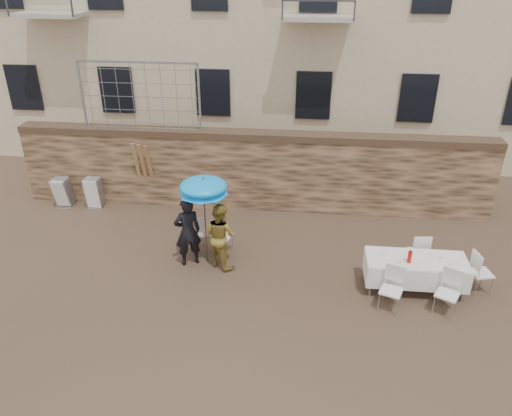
# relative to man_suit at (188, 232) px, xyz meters

# --- Properties ---
(ground) EXTENTS (80.00, 80.00, 0.00)m
(ground) POSITION_rel_man_suit_xyz_m (1.14, -1.92, -0.85)
(ground) COLOR brown
(ground) RESTS_ON ground
(stone_wall) EXTENTS (13.00, 0.50, 2.20)m
(stone_wall) POSITION_rel_man_suit_xyz_m (1.14, 3.08, 0.25)
(stone_wall) COLOR brown
(stone_wall) RESTS_ON ground
(chain_link_fence) EXTENTS (3.20, 0.06, 1.80)m
(chain_link_fence) POSITION_rel_man_suit_xyz_m (-1.86, 3.08, 2.25)
(chain_link_fence) COLOR gray
(chain_link_fence) RESTS_ON stone_wall
(man_suit) EXTENTS (0.73, 0.64, 1.69)m
(man_suit) POSITION_rel_man_suit_xyz_m (0.00, 0.00, 0.00)
(man_suit) COLOR black
(man_suit) RESTS_ON ground
(woman_dress) EXTENTS (0.97, 0.93, 1.58)m
(woman_dress) POSITION_rel_man_suit_xyz_m (0.75, 0.00, -0.05)
(woman_dress) COLOR gold
(woman_dress) RESTS_ON ground
(umbrella) EXTENTS (1.10, 1.10, 2.01)m
(umbrella) POSITION_rel_man_suit_xyz_m (0.40, 0.10, 1.05)
(umbrella) COLOR #3F3F44
(umbrella) RESTS_ON ground
(couple_chair_left) EXTENTS (0.66, 0.66, 0.96)m
(couple_chair_left) POSITION_rel_man_suit_xyz_m (0.00, 0.55, -0.37)
(couple_chair_left) COLOR white
(couple_chair_left) RESTS_ON ground
(couple_chair_right) EXTENTS (0.60, 0.60, 0.96)m
(couple_chair_right) POSITION_rel_man_suit_xyz_m (0.70, 0.55, -0.37)
(couple_chair_right) COLOR white
(couple_chair_right) RESTS_ON ground
(banquet_table) EXTENTS (2.10, 0.85, 0.78)m
(banquet_table) POSITION_rel_man_suit_xyz_m (5.05, -0.48, -0.11)
(banquet_table) COLOR white
(banquet_table) RESTS_ON ground
(soda_bottle) EXTENTS (0.09, 0.09, 0.26)m
(soda_bottle) POSITION_rel_man_suit_xyz_m (4.85, -0.63, 0.06)
(soda_bottle) COLOR red
(soda_bottle) RESTS_ON banquet_table
(table_chair_front_left) EXTENTS (0.62, 0.62, 0.96)m
(table_chair_front_left) POSITION_rel_man_suit_xyz_m (4.45, -1.23, -0.37)
(table_chair_front_left) COLOR white
(table_chair_front_left) RESTS_ON ground
(table_chair_front_right) EXTENTS (0.65, 0.65, 0.96)m
(table_chair_front_right) POSITION_rel_man_suit_xyz_m (5.55, -1.23, -0.37)
(table_chair_front_right) COLOR white
(table_chair_front_right) RESTS_ON ground
(table_chair_back) EXTENTS (0.53, 0.53, 0.96)m
(table_chair_back) POSITION_rel_man_suit_xyz_m (5.25, 0.32, -0.37)
(table_chair_back) COLOR white
(table_chair_back) RESTS_ON ground
(table_chair_side) EXTENTS (0.58, 0.58, 0.96)m
(table_chair_side) POSITION_rel_man_suit_xyz_m (6.45, -0.38, -0.37)
(table_chair_side) COLOR white
(table_chair_side) RESTS_ON ground
(chair_stack_left) EXTENTS (0.46, 0.55, 0.92)m
(chair_stack_left) POSITION_rel_man_suit_xyz_m (-4.23, 2.72, -0.39)
(chair_stack_left) COLOR white
(chair_stack_left) RESTS_ON ground
(chair_stack_right) EXTENTS (0.46, 0.47, 0.92)m
(chair_stack_right) POSITION_rel_man_suit_xyz_m (-3.33, 2.72, -0.39)
(chair_stack_right) COLOR white
(chair_stack_right) RESTS_ON ground
(wood_planks) EXTENTS (0.70, 0.20, 2.00)m
(wood_planks) POSITION_rel_man_suit_xyz_m (-1.73, 2.79, 0.15)
(wood_planks) COLOR #A37749
(wood_planks) RESTS_ON ground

